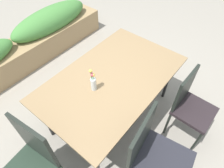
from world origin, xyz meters
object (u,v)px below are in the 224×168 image
flower_vase (93,82)px  planter_box (17,49)px  dining_table (112,80)px  chair_near_left (154,155)px  chair_near_right (190,104)px  chair_end_left (31,162)px

flower_vase → planter_box: flower_vase is taller
dining_table → flower_vase: size_ratio=5.83×
chair_near_left → planter_box: chair_near_left is taller
planter_box → chair_near_left: bearing=-94.4°
chair_near_left → planter_box: bearing=-102.6°
chair_near_left → flower_vase: (0.14, 0.83, 0.27)m
dining_table → planter_box: 1.82m
chair_near_right → flower_vase: 1.10m
flower_vase → planter_box: bearing=88.0°
dining_table → planter_box: bearing=96.0°
chair_end_left → chair_near_right: chair_end_left is taller
chair_near_right → chair_near_left: bearing=0.3°
planter_box → flower_vase: bearing=-92.0°
planter_box → chair_end_left: bearing=-117.6°
chair_near_left → chair_near_right: chair_near_left is taller
dining_table → flower_vase: 0.29m
chair_near_left → flower_vase: bearing=-107.5°
dining_table → chair_near_left: (-0.39, -0.79, -0.12)m
chair_end_left → chair_near_right: (1.49, -0.81, -0.03)m
planter_box → chair_near_right: bearing=-77.7°
chair_near_right → planter_box: 2.65m
chair_near_right → flower_vase: flower_vase is taller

